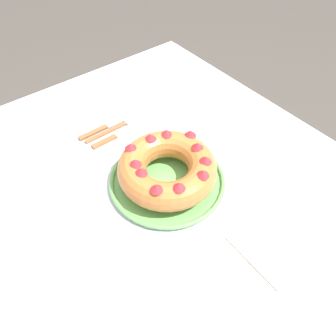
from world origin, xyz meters
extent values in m
plane|color=#4C4742|center=(0.00, 0.00, 0.00)|extent=(8.00, 8.00, 0.00)
cube|color=silver|center=(0.00, 0.00, 0.74)|extent=(1.23, 0.96, 0.03)
cylinder|color=brown|center=(-0.55, 0.41, 0.36)|extent=(0.06, 0.06, 0.73)
cylinder|color=#6BB760|center=(-0.03, 0.00, 0.76)|extent=(0.29, 0.29, 0.01)
torus|color=#6BB760|center=(-0.03, 0.00, 0.77)|extent=(0.30, 0.30, 0.01)
torus|color=#C67538|center=(-0.03, 0.00, 0.81)|extent=(0.25, 0.25, 0.07)
cone|color=red|center=(-0.10, 0.05, 0.85)|extent=(0.04, 0.04, 0.02)
cone|color=red|center=(-0.11, 0.01, 0.85)|extent=(0.04, 0.04, 0.02)
cone|color=red|center=(-0.11, -0.05, 0.85)|extent=(0.04, 0.04, 0.02)
cone|color=red|center=(-0.06, -0.07, 0.85)|extent=(0.03, 0.03, 0.02)
cone|color=red|center=(-0.03, -0.08, 0.85)|extent=(0.04, 0.04, 0.02)
cone|color=red|center=(0.03, -0.08, 0.85)|extent=(0.03, 0.03, 0.02)
cone|color=red|center=(0.06, -0.03, 0.85)|extent=(0.04, 0.04, 0.02)
cone|color=red|center=(0.06, 0.03, 0.85)|extent=(0.04, 0.04, 0.02)
cone|color=red|center=(0.04, 0.07, 0.85)|extent=(0.04, 0.04, 0.02)
cone|color=red|center=(-0.01, 0.08, 0.85)|extent=(0.04, 0.04, 0.02)
cone|color=red|center=(-0.06, 0.10, 0.85)|extent=(0.03, 0.03, 0.02)
cube|color=#936038|center=(-0.29, -0.03, 0.76)|extent=(0.01, 0.14, 0.01)
cube|color=silver|center=(-0.29, 0.07, 0.76)|extent=(0.02, 0.05, 0.01)
cube|color=#936038|center=(-0.31, -0.06, 0.76)|extent=(0.02, 0.09, 0.01)
cube|color=silver|center=(-0.31, 0.05, 0.76)|extent=(0.02, 0.11, 0.00)
cube|color=#936038|center=(-0.26, -0.05, 0.76)|extent=(0.02, 0.08, 0.01)
cube|color=silver|center=(-0.26, 0.04, 0.76)|extent=(0.02, 0.10, 0.00)
cube|color=beige|center=(0.26, 0.05, 0.76)|extent=(0.16, 0.11, 0.00)
camera|label=1|loc=(0.40, -0.33, 1.41)|focal=35.00mm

